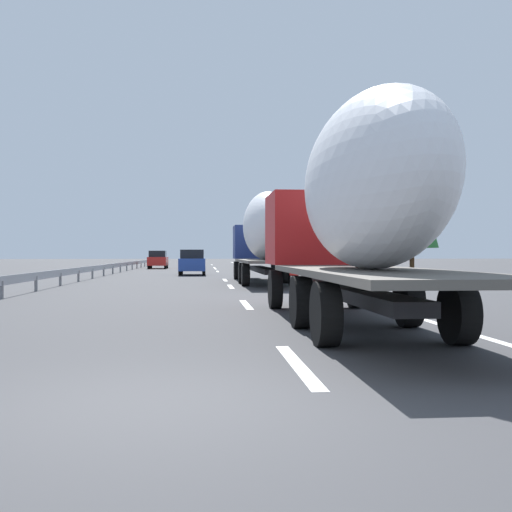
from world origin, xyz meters
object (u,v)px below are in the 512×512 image
at_px(road_sign, 271,244).
at_px(truck_lead, 264,233).
at_px(car_blue_sedan, 192,262).
at_px(car_red_compact, 158,259).
at_px(truck_trailing, 355,205).

bearing_deg(road_sign, truck_lead, 172.61).
distance_m(truck_lead, car_blue_sedan, 12.88).
distance_m(truck_lead, car_red_compact, 31.89).
bearing_deg(truck_trailing, car_blue_sedan, 7.10).
height_order(car_red_compact, road_sign, road_sign).
bearing_deg(truck_lead, car_blue_sedan, 17.16).
bearing_deg(car_red_compact, road_sign, -123.60).
xyz_separation_m(car_red_compact, road_sign, (-7.04, -10.60, 1.47)).
bearing_deg(car_blue_sedan, truck_lead, -162.84).
relative_size(truck_lead, car_blue_sedan, 3.29).
height_order(truck_lead, road_sign, truck_lead).
bearing_deg(road_sign, car_red_compact, 56.40).
height_order(car_red_compact, car_blue_sedan, car_red_compact).
relative_size(car_red_compact, road_sign, 1.24).
relative_size(truck_trailing, car_red_compact, 2.83).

